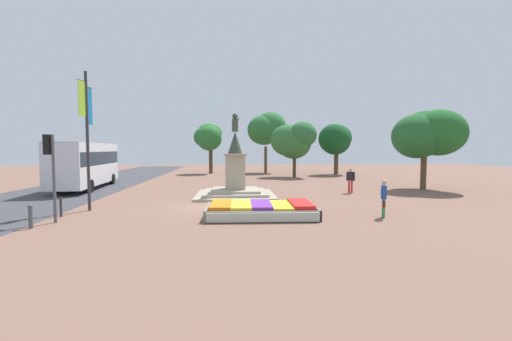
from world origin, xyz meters
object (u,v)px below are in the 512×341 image
(flower_planter, at_px, (261,210))
(pedestrian_with_handbag, at_px, (384,196))
(kerb_bollard_mid_a, at_px, (61,207))
(kerb_bollard_south, at_px, (31,216))
(statue_monument, at_px, (235,181))
(pedestrian_near_planter, at_px, (351,179))
(city_bus, at_px, (86,162))
(traffic_light_near_crossing, at_px, (51,161))
(banner_pole, at_px, (87,134))

(flower_planter, height_order, pedestrian_with_handbag, pedestrian_with_handbag)
(kerb_bollard_mid_a, bearing_deg, kerb_bollard_south, -90.65)
(statue_monument, height_order, kerb_bollard_mid_a, statue_monument)
(pedestrian_near_planter, height_order, kerb_bollard_mid_a, pedestrian_near_planter)
(city_bus, distance_m, kerb_bollard_mid_a, 11.57)
(pedestrian_with_handbag, height_order, pedestrian_near_planter, pedestrian_near_planter)
(kerb_bollard_south, bearing_deg, traffic_light_near_crossing, 72.40)
(statue_monument, relative_size, city_bus, 0.55)
(banner_pole, distance_m, kerb_bollard_south, 4.90)
(traffic_light_near_crossing, xyz_separation_m, pedestrian_near_planter, (15.21, 8.22, -1.51))
(city_bus, xyz_separation_m, kerb_bollard_south, (3.36, -13.19, -1.48))
(banner_pole, bearing_deg, kerb_bollard_south, -100.21)
(statue_monument, height_order, kerb_bollard_south, statue_monument)
(flower_planter, height_order, kerb_bollard_south, kerb_bollard_south)
(flower_planter, bearing_deg, pedestrian_with_handbag, -7.04)
(traffic_light_near_crossing, distance_m, kerb_bollard_south, 2.25)
(flower_planter, xyz_separation_m, kerb_bollard_south, (-8.81, -1.69, 0.21))
(pedestrian_near_planter, bearing_deg, kerb_bollard_mid_a, -155.82)
(city_bus, bearing_deg, pedestrian_with_handbag, -34.82)
(flower_planter, height_order, banner_pole, banner_pole)
(flower_planter, distance_m, statue_monument, 6.72)
(statue_monument, relative_size, traffic_light_near_crossing, 1.46)
(statue_monument, xyz_separation_m, pedestrian_near_planter, (7.77, 0.89, 0.04))
(traffic_light_near_crossing, height_order, pedestrian_near_planter, traffic_light_near_crossing)
(banner_pole, distance_m, city_bus, 10.48)
(kerb_bollard_mid_a, bearing_deg, traffic_light_near_crossing, -77.43)
(pedestrian_with_handbag, bearing_deg, flower_planter, 172.96)
(pedestrian_near_planter, distance_m, kerb_bollard_mid_a, 16.99)
(traffic_light_near_crossing, bearing_deg, city_bus, 106.71)
(banner_pole, distance_m, kerb_bollard_mid_a, 3.60)
(statue_monument, bearing_deg, traffic_light_near_crossing, -135.45)
(flower_planter, distance_m, banner_pole, 9.06)
(statue_monument, xyz_separation_m, pedestrian_with_handbag, (6.35, -7.25, -0.03))
(statue_monument, xyz_separation_m, traffic_light_near_crossing, (-7.44, -7.33, 1.54))
(city_bus, distance_m, pedestrian_near_planter, 19.32)
(banner_pole, distance_m, pedestrian_near_planter, 16.08)
(flower_planter, xyz_separation_m, pedestrian_near_planter, (6.70, 7.49, 0.71))
(statue_monument, relative_size, kerb_bollard_south, 5.65)
(pedestrian_near_planter, bearing_deg, pedestrian_with_handbag, -99.91)
(city_bus, bearing_deg, kerb_bollard_mid_a, -72.83)
(banner_pole, bearing_deg, city_bus, 112.87)
(flower_planter, xyz_separation_m, city_bus, (-12.18, 11.49, 1.69))
(statue_monument, bearing_deg, banner_pole, -146.82)
(traffic_light_near_crossing, distance_m, pedestrian_near_planter, 17.35)
(traffic_light_near_crossing, xyz_separation_m, kerb_bollard_south, (-0.31, -0.97, -2.01))
(traffic_light_near_crossing, relative_size, banner_pole, 0.54)
(banner_pole, relative_size, pedestrian_near_planter, 3.89)
(kerb_bollard_mid_a, bearing_deg, banner_pole, 66.13)
(banner_pole, distance_m, pedestrian_with_handbag, 13.96)
(pedestrian_with_handbag, bearing_deg, city_bus, 145.18)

